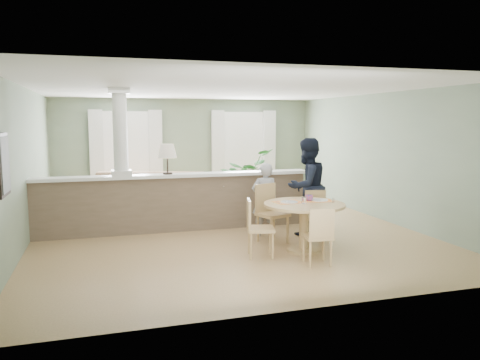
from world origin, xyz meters
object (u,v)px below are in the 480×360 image
object	(u,v)px
houseplant	(246,179)
man_person	(307,187)
chair_far_man	(317,213)
child_person	(265,200)
sofa	(146,195)
chair_far_boy	(270,210)
chair_side	(256,225)
dining_table	(304,213)
chair_near	(319,234)

from	to	relation	value
houseplant	man_person	distance (m)	2.88
chair_far_man	child_person	size ratio (longest dim) A/B	0.65
houseplant	child_person	distance (m)	2.80
sofa	chair_far_boy	world-z (taller)	chair_far_boy
chair_side	dining_table	bearing A→B (deg)	-71.51
houseplant	man_person	world-z (taller)	man_person
chair_far_man	chair_near	distance (m)	1.54
chair_side	child_person	size ratio (longest dim) A/B	0.67
sofa	chair_far_boy	size ratio (longest dim) A/B	3.21
chair_far_boy	chair_side	xyz separation A→B (m)	(-0.54, -0.84, -0.06)
chair_far_boy	chair_near	size ratio (longest dim) A/B	1.17
chair_far_man	chair_near	bearing A→B (deg)	-101.80
houseplant	chair_near	world-z (taller)	houseplant
dining_table	child_person	xyz separation A→B (m)	(-0.27, 1.16, 0.05)
man_person	child_person	bearing A→B (deg)	-30.19
sofa	chair_side	xyz separation A→B (m)	(1.33, -3.76, 0.03)
chair_far_man	man_person	xyz separation A→B (m)	(-0.00, 0.42, 0.42)
chair_side	child_person	distance (m)	1.38
houseplant	chair_far_man	world-z (taller)	houseplant
man_person	chair_far_boy	bearing A→B (deg)	-2.95
child_person	houseplant	bearing A→B (deg)	-99.70
chair_near	man_person	size ratio (longest dim) A/B	0.48
chair_side	sofa	bearing A→B (deg)	32.58
houseplant	sofa	bearing A→B (deg)	-174.49
chair_far_boy	chair_near	bearing A→B (deg)	-102.54
houseplant	chair_far_man	distance (m)	3.31
chair_far_boy	chair_far_man	world-z (taller)	chair_far_boy
sofa	chair_far_man	xyz separation A→B (m)	(2.71, -3.05, 0.01)
chair_far_man	chair_side	world-z (taller)	chair_side
chair_far_boy	chair_side	distance (m)	1.00
dining_table	chair_far_boy	distance (m)	0.82
houseplant	child_person	world-z (taller)	houseplant
dining_table	chair_near	bearing A→B (deg)	-98.47
chair_side	man_person	size ratio (longest dim) A/B	0.50
chair_side	chair_near	bearing A→B (deg)	-120.57
dining_table	man_person	bearing A→B (deg)	63.48
dining_table	chair_far_man	bearing A→B (deg)	49.86
sofa	dining_table	world-z (taller)	sofa
chair_side	chair_far_boy	bearing A→B (deg)	-19.62
chair_side	child_person	bearing A→B (deg)	-12.15
dining_table	chair_far_boy	xyz separation A→B (m)	(-0.31, 0.76, -0.07)
houseplant	dining_table	world-z (taller)	houseplant
chair_far_boy	man_person	xyz separation A→B (m)	(0.83, 0.29, 0.34)
houseplant	man_person	size ratio (longest dim) A/B	0.80
chair_far_man	man_person	distance (m)	0.59
child_person	man_person	distance (m)	0.83
man_person	chair_side	bearing A→B (deg)	17.44
chair_near	child_person	bearing A→B (deg)	-78.45
chair_far_man	sofa	bearing A→B (deg)	144.35
chair_far_man	man_person	size ratio (longest dim) A/B	0.49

